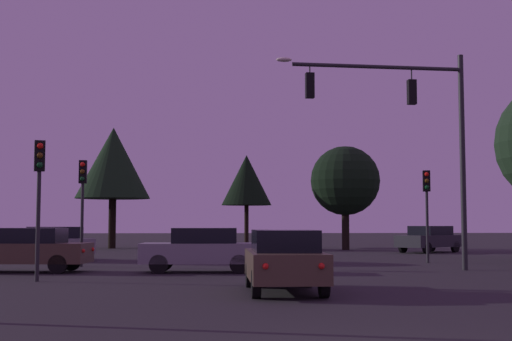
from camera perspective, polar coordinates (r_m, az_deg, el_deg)
The scene contains 13 objects.
ground_plane at distance 32.83m, azimuth 0.08°, elevation -7.28°, with size 168.00×168.00×0.00m, color #262326.
traffic_signal_mast_arm at distance 25.77m, azimuth 12.70°, elevation 4.07°, with size 6.95×0.74×7.85m.
traffic_light_corner_right at distance 27.90m, azimuth -14.04°, elevation -1.63°, with size 0.32×0.36×4.13m.
traffic_light_median at distance 21.26m, azimuth -17.36°, elevation -0.82°, with size 0.36×0.38×4.10m.
traffic_light_far_side at distance 30.59m, azimuth 13.83°, elevation -2.11°, with size 0.34×0.37×3.94m.
car_nearside_lane at distance 17.15m, azimuth 2.32°, elevation -7.32°, with size 1.76×4.21×1.52m.
car_crossing_left at distance 24.13m, azimuth -4.48°, elevation -6.44°, with size 4.20×1.92×1.52m.
car_crossing_right at distance 25.43m, azimuth -18.56°, elevation -6.12°, with size 4.77×2.18×1.52m.
car_far_lane at distance 41.29m, azimuth 14.03°, elevation -5.44°, with size 4.40×3.94×1.52m.
car_parked_lot at distance 32.95m, azimuth -16.29°, elevation -5.71°, with size 4.09×4.13×1.52m.
tree_left_far at distance 48.43m, azimuth -0.78°, elevation -0.81°, with size 3.48×3.48×6.43m.
tree_center_horizon at distance 47.64m, azimuth -11.63°, elevation 0.58°, with size 4.98×4.98×8.12m.
tree_right_cluster at distance 44.42m, azimuth 7.32°, elevation -0.86°, with size 4.39×4.39×6.57m.
Camera 1 is at (-2.22, -8.22, 1.69)m, focal length 48.79 mm.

